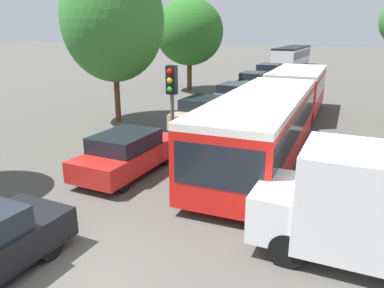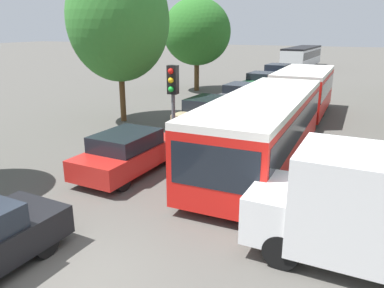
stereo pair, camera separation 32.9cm
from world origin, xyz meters
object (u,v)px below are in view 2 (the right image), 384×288
Objects in this scene: queued_car_navy at (278,73)px; queued_car_red at (128,152)px; traffic_light at (173,94)px; queued_car_graphite at (240,95)px; city_bus_rear at (302,56)px; tree_left_mid at (117,23)px; articulated_bus at (284,107)px; tree_left_far at (198,34)px; queued_car_green at (261,82)px; queued_car_tan at (209,112)px.

queued_car_red is at bearing -176.38° from queued_car_navy.
traffic_light reaches higher than queued_car_red.
queued_car_graphite is at bearing -175.87° from queued_car_navy.
city_bus_rear is 31.55m from tree_left_mid.
articulated_bus reaches higher than city_bus_rear.
tree_left_far is at bearing -160.69° from traffic_light.
queued_car_graphite is at bearing -174.22° from queued_car_green.
queued_car_red is at bearing -49.53° from traffic_light.
city_bus_rear is at bearing 77.64° from tree_left_far.
queued_car_tan is at bearing -97.68° from articulated_bus.
queued_car_navy is (-0.28, 17.08, 0.05)m from queued_car_tan.
tree_left_mid reaches higher than queued_car_green.
tree_left_far is (-0.26, 10.30, -0.61)m from tree_left_mid.
queued_car_graphite is (-0.16, 5.62, -0.05)m from queued_car_tan.
tree_left_far is (-4.55, -20.77, 2.74)m from city_bus_rear.
queued_car_red is 0.98× the size of queued_car_green.
queued_car_red is at bearing -176.86° from queued_car_graphite.
queued_car_red is 0.95× the size of queued_car_tan.
queued_car_tan is at bearing 1.35° from queued_car_red.
tree_left_mid is 10.32m from tree_left_far.
queued_car_tan is (0.23, -30.62, -0.65)m from city_bus_rear.
queued_car_graphite is 0.97× the size of queued_car_green.
articulated_bus is at bearing 150.55° from traffic_light.
traffic_light is at bearing -174.82° from city_bus_rear.
queued_car_navy is (-0.03, 23.52, 0.09)m from queued_car_red.
queued_car_navy is (-3.83, 17.59, -0.62)m from articulated_bus.
tree_left_mid is (-4.36, -6.07, 4.05)m from queued_car_graphite.
queued_car_navy reaches higher than queued_car_green.
tree_left_mid reaches higher than queued_car_tan.
tree_left_mid is at bearing -133.68° from traffic_light.
queued_car_graphite is at bearing 3.14° from queued_car_red.
city_bus_rear is 13.56m from queued_car_navy.
traffic_light is 16.39m from tree_left_far.
tree_left_mid is at bearing 99.22° from queued_car_tan.
city_bus_rear is at bearing 3.70° from queued_car_graphite.
queued_car_graphite is 1.17× the size of traffic_light.
traffic_light is (0.89, -5.44, 1.77)m from queued_car_tan.
city_bus_rear reaches higher than queued_car_tan.
articulated_bus is 8.74m from tree_left_mid.
tree_left_mid is (-5.42, 4.99, 2.23)m from traffic_light.
city_bus_rear is 2.78× the size of queued_car_red.
city_bus_rear is 2.82× the size of queued_car_graphite.
queued_car_graphite is 11.46m from queued_car_navy.
city_bus_rear reaches higher than queued_car_graphite.
queued_car_navy is 1.33× the size of traffic_light.
queued_car_green is (-0.14, 17.99, 0.01)m from queued_car_red.
articulated_bus reaches higher than queued_car_red.
tree_left_far is at bearing 19.10° from queued_car_red.
city_bus_rear is at bearing 3.06° from queued_car_green.
queued_car_green is (-0.23, 5.92, 0.02)m from queued_car_graphite.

